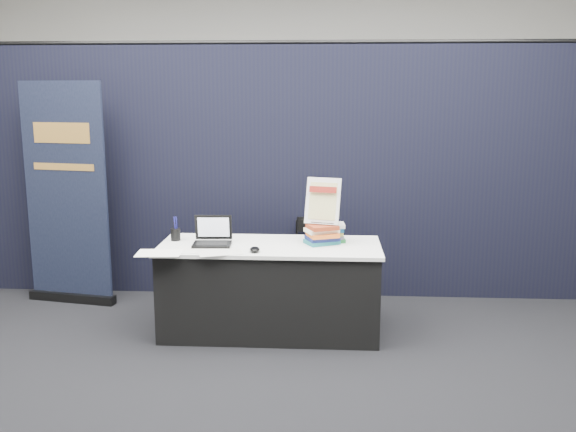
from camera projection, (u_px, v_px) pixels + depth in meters
The scene contains 15 objects.
floor at pixel (264, 358), 4.83m from camera, with size 8.00×8.00×0.00m, color black.
wall_back at pixel (293, 108), 8.41m from camera, with size 8.00×0.02×3.50m, color beige.
drape_partition at pixel (279, 173), 6.16m from camera, with size 6.00×0.08×2.40m, color black.
display_table at pixel (270, 288), 5.29m from camera, with size 1.80×0.75×0.75m.
laptop at pixel (213, 238), 5.21m from camera, with size 0.31×0.26×0.23m.
mouse at pixel (255, 249), 4.98m from camera, with size 0.08×0.13×0.04m, color black.
brochure_left at pixel (159, 253), 4.94m from camera, with size 0.34×0.24×0.00m, color white.
brochure_mid at pixel (194, 250), 5.03m from camera, with size 0.30×0.21×0.00m, color silver.
brochure_right at pixel (220, 252), 4.97m from camera, with size 0.34×0.24×0.00m, color silver.
pen_cup at pixel (176, 234), 5.35m from camera, with size 0.08×0.08×0.10m, color black.
book_stack_tall at pixel (322, 234), 5.22m from camera, with size 0.29×0.26×0.16m.
book_stack_short at pixel (331, 232), 5.31m from camera, with size 0.23×0.18×0.16m.
info_sign at pixel (323, 202), 5.20m from camera, with size 0.30×0.18×0.39m.
pullup_banner at pixel (67, 207), 5.97m from camera, with size 0.88×0.26×2.07m.
stacking_chair at pixel (315, 257), 6.02m from camera, with size 0.44×0.45×0.81m.
Camera 1 is at (0.46, -4.51, 1.99)m, focal length 40.00 mm.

